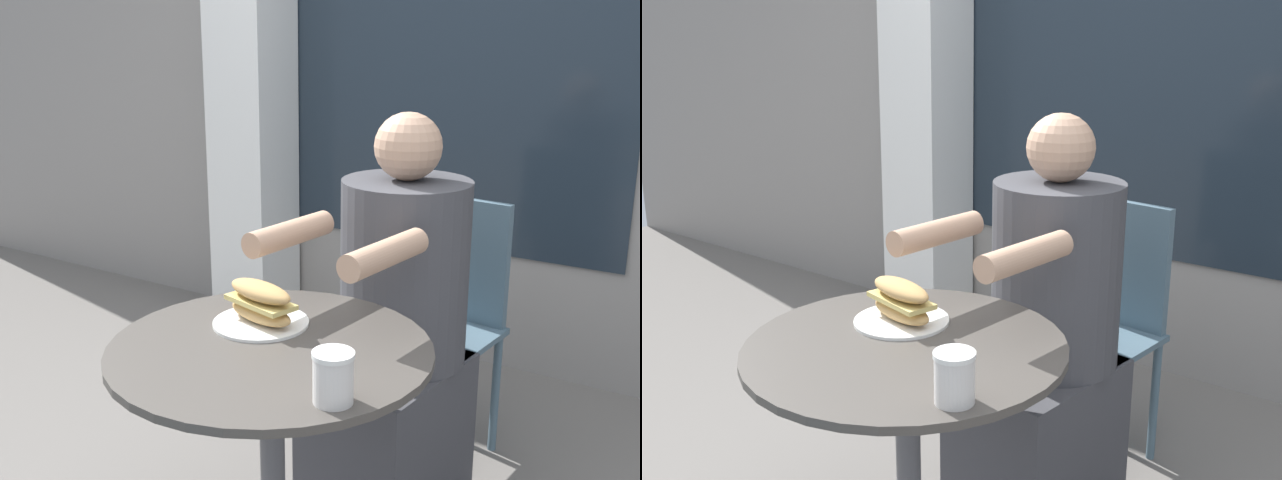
{
  "view_description": "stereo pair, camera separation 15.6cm",
  "coord_description": "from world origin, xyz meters",
  "views": [
    {
      "loc": [
        0.94,
        -1.28,
        1.41
      ],
      "look_at": [
        0.0,
        0.22,
        0.91
      ],
      "focal_mm": 42.0,
      "sensor_mm": 36.0,
      "label": 1
    },
    {
      "loc": [
        1.07,
        -1.2,
        1.41
      ],
      "look_at": [
        0.0,
        0.22,
        0.91
      ],
      "focal_mm": 42.0,
      "sensor_mm": 36.0,
      "label": 2
    }
  ],
  "objects": [
    {
      "name": "storefront_wall",
      "position": [
        -0.0,
        1.68,
        1.4
      ],
      "size": [
        8.0,
        0.09,
        2.8
      ],
      "color": "gray",
      "rests_on": "ground_plane"
    },
    {
      "name": "diner_chair",
      "position": [
        0.05,
        0.93,
        0.52
      ],
      "size": [
        0.42,
        0.42,
        0.87
      ],
      "rotation": [
        0.0,
        0.0,
        3.04
      ],
      "color": "slate",
      "rests_on": "ground_plane"
    },
    {
      "name": "drink_cup",
      "position": [
        0.26,
        -0.16,
        0.76
      ],
      "size": [
        0.08,
        0.08,
        0.11
      ],
      "color": "silver",
      "rests_on": "cafe_table"
    },
    {
      "name": "cafe_table",
      "position": [
        0.0,
        0.0,
        0.52
      ],
      "size": [
        0.75,
        0.75,
        0.71
      ],
      "color": "#47423D",
      "rests_on": "ground_plane"
    },
    {
      "name": "lattice_pillar",
      "position": [
        -1.16,
        1.47,
        1.2
      ],
      "size": [
        0.31,
        0.31,
        2.4
      ],
      "color": "silver",
      "rests_on": "ground_plane"
    },
    {
      "name": "seated_diner",
      "position": [
        0.04,
        0.58,
        0.51
      ],
      "size": [
        0.43,
        0.69,
        1.19
      ],
      "rotation": [
        0.0,
        0.0,
        3.04
      ],
      "color": "#424247",
      "rests_on": "ground_plane"
    },
    {
      "name": "sandwich_on_plate",
      "position": [
        -0.09,
        0.09,
        0.75
      ],
      "size": [
        0.24,
        0.24,
        0.11
      ],
      "rotation": [
        0.0,
        0.0,
        -0.24
      ],
      "color": "white",
      "rests_on": "cafe_table"
    }
  ]
}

